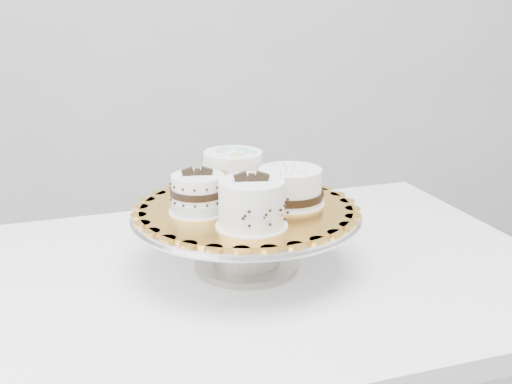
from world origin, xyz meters
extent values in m
cube|color=white|center=(0.10, 0.13, 0.73)|extent=(1.24, 0.91, 0.04)
cube|color=white|center=(0.58, 0.53, 0.36)|extent=(0.06, 0.06, 0.71)
cylinder|color=gray|center=(0.11, 0.14, 0.76)|extent=(0.19, 0.19, 0.01)
cylinder|color=gray|center=(0.11, 0.14, 0.80)|extent=(0.12, 0.12, 0.10)
cylinder|color=silver|center=(0.11, 0.14, 0.86)|extent=(0.40, 0.40, 0.01)
cylinder|color=silver|center=(0.11, 0.14, 0.85)|extent=(0.41, 0.41, 0.00)
cylinder|color=orange|center=(0.11, 0.14, 0.86)|extent=(0.43, 0.43, 0.01)
cylinder|color=white|center=(0.11, 0.05, 0.87)|extent=(0.12, 0.12, 0.00)
cylinder|color=white|center=(0.11, 0.05, 0.91)|extent=(0.12, 0.12, 0.07)
cylinder|color=white|center=(0.03, 0.14, 0.87)|extent=(0.10, 0.10, 0.00)
cylinder|color=white|center=(0.03, 0.14, 0.90)|extent=(0.10, 0.10, 0.06)
cylinder|color=#A7BFD3|center=(0.03, 0.14, 0.88)|extent=(0.09, 0.09, 0.02)
cylinder|color=black|center=(0.03, 0.14, 0.90)|extent=(0.10, 0.10, 0.01)
cylinder|color=white|center=(0.11, 0.23, 0.87)|extent=(0.12, 0.12, 0.00)
cylinder|color=white|center=(0.11, 0.23, 0.91)|extent=(0.12, 0.12, 0.08)
cylinder|color=white|center=(0.20, 0.15, 0.87)|extent=(0.12, 0.12, 0.00)
cylinder|color=white|center=(0.20, 0.15, 0.90)|extent=(0.13, 0.13, 0.06)
cylinder|color=black|center=(0.20, 0.15, 0.88)|extent=(0.12, 0.12, 0.01)
camera|label=1|loc=(-0.08, -0.91, 1.24)|focal=45.00mm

